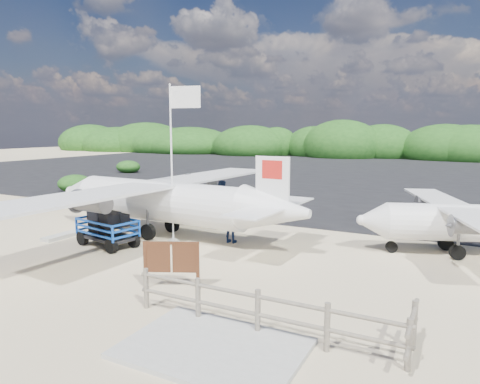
{
  "coord_description": "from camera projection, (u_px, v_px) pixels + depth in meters",
  "views": [
    {
      "loc": [
        9.61,
        -12.79,
        4.34
      ],
      "look_at": [
        1.4,
        3.07,
        1.71
      ],
      "focal_mm": 32.0,
      "sensor_mm": 36.0,
      "label": 1
    }
  ],
  "objects": [
    {
      "name": "walkway_pad",
      "position": [
        213.0,
        350.0,
        8.47
      ],
      "size": [
        3.5,
        2.5,
        0.1
      ],
      "primitive_type": null,
      "color": "#B2B2B2",
      "rests_on": "ground"
    },
    {
      "name": "fence",
      "position": [
        258.0,
        334.0,
        9.12
      ],
      "size": [
        6.4,
        2.0,
        1.1
      ],
      "primitive_type": null,
      "color": "#B2B2B2",
      "rests_on": "ground"
    },
    {
      "name": "crew_a",
      "position": [
        200.0,
        197.0,
        21.8
      ],
      "size": [
        0.66,
        0.44,
        1.79
      ],
      "primitive_type": "imported",
      "rotation": [
        0.0,
        0.0,
        3.12
      ],
      "color": "#14244E",
      "rests_on": "ground"
    },
    {
      "name": "vegetation_band",
      "position": [
        390.0,
        158.0,
        64.56
      ],
      "size": [
        124.0,
        8.0,
        4.4
      ],
      "primitive_type": null,
      "color": "#B2B2B2",
      "rests_on": "ground"
    },
    {
      "name": "ground",
      "position": [
        170.0,
        244.0,
        16.24
      ],
      "size": [
        160.0,
        160.0,
        0.0
      ],
      "primitive_type": "plane",
      "color": "beige"
    },
    {
      "name": "baggage_cart",
      "position": [
        108.0,
        246.0,
        16.01
      ],
      "size": [
        2.72,
        1.86,
        1.25
      ],
      "primitive_type": null,
      "rotation": [
        0.0,
        0.0,
        -0.18
      ],
      "color": "blue",
      "rests_on": "ground"
    },
    {
      "name": "flagpole",
      "position": [
        173.0,
        241.0,
        16.76
      ],
      "size": [
        1.28,
        0.75,
        6.02
      ],
      "primitive_type": null,
      "rotation": [
        0.0,
        0.0,
        0.22
      ],
      "color": "white",
      "rests_on": "ground"
    },
    {
      "name": "signboard",
      "position": [
        172.0,
        288.0,
        11.78
      ],
      "size": [
        1.55,
        0.83,
        1.35
      ],
      "primitive_type": null,
      "rotation": [
        0.0,
        0.0,
        0.43
      ],
      "color": "#4D2916",
      "rests_on": "ground"
    },
    {
      "name": "crew_b",
      "position": [
        221.0,
        199.0,
        21.14
      ],
      "size": [
        0.96,
        0.78,
        1.85
      ],
      "primitive_type": "imported",
      "rotation": [
        0.0,
        0.0,
        3.23
      ],
      "color": "#14244E",
      "rests_on": "ground"
    },
    {
      "name": "asphalt_apron",
      "position": [
        352.0,
        173.0,
        42.6
      ],
      "size": [
        90.0,
        50.0,
        0.04
      ],
      "primitive_type": null,
      "color": "#B2B2B2",
      "rests_on": "ground"
    },
    {
      "name": "crew_c",
      "position": [
        231.0,
        222.0,
        16.35
      ],
      "size": [
        0.97,
        0.42,
        1.63
      ],
      "primitive_type": "imported",
      "rotation": [
        0.0,
        0.0,
        3.17
      ],
      "color": "#14244E",
      "rests_on": "ground"
    },
    {
      "name": "lagoon",
      "position": [
        44.0,
        216.0,
        21.65
      ],
      "size": [
        9.0,
        7.0,
        0.4
      ],
      "primitive_type": null,
      "color": "#B2B2B2",
      "rests_on": "ground"
    },
    {
      "name": "aircraft_small",
      "position": [
        300.0,
        172.0,
        43.98
      ],
      "size": [
        9.18,
        9.18,
        2.58
      ],
      "primitive_type": null,
      "rotation": [
        0.0,
        0.0,
        3.49
      ],
      "color": "#B2B2B2",
      "rests_on": "ground"
    }
  ]
}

